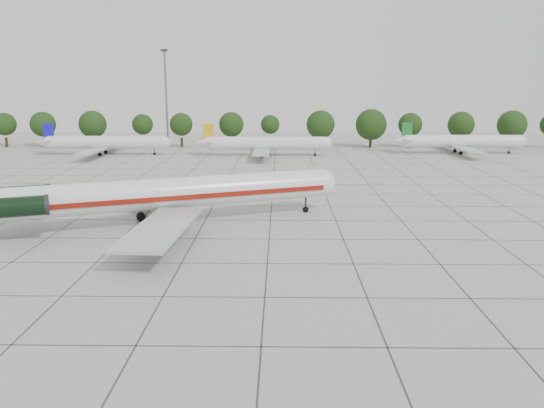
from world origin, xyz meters
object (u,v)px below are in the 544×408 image
object	(u,v)px
main_airliner	(148,194)
bg_airliner_d	(462,141)
bg_airliner_b	(106,143)
bg_airliner_c	(266,144)
floodlight_mast	(166,92)

from	to	relation	value
main_airliner	bg_airliner_d	xyz separation A→B (m)	(58.79, 67.85, -0.92)
main_airliner	bg_airliner_b	world-z (taller)	main_airliner
main_airliner	bg_airliner_c	distance (m)	63.78
bg_airliner_c	bg_airliner_b	bearing A→B (deg)	178.15
bg_airliner_c	bg_airliner_d	distance (m)	47.16
bg_airliner_c	bg_airliner_d	size ratio (longest dim) A/B	1.00
bg_airliner_d	floodlight_mast	distance (m)	77.94
bg_airliner_c	bg_airliner_d	bearing A→B (deg)	6.33
main_airliner	floodlight_mast	bearing A→B (deg)	79.11
bg_airliner_b	bg_airliner_c	distance (m)	37.69
bg_airliner_d	floodlight_mast	world-z (taller)	floodlight_mast
bg_airliner_b	main_airliner	bearing A→B (deg)	-68.03
main_airliner	bg_airliner_c	world-z (taller)	main_airliner
bg_airliner_d	main_airliner	bearing A→B (deg)	-130.91
bg_airliner_b	bg_airliner_d	xyz separation A→B (m)	(84.55, 3.98, 0.00)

